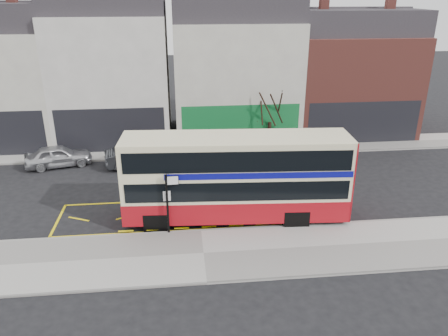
{
  "coord_description": "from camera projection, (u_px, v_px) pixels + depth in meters",
  "views": [
    {
      "loc": [
        -0.82,
        -18.22,
        10.63
      ],
      "look_at": [
        1.34,
        2.0,
        2.27
      ],
      "focal_mm": 35.0,
      "sensor_mm": 36.0,
      "label": 1
    }
  ],
  "objects": [
    {
      "name": "road_markings",
      "position": [
        199.0,
        213.0,
        22.35
      ],
      "size": [
        14.0,
        3.4,
        0.01
      ],
      "primitive_type": null,
      "color": "yellow",
      "rests_on": "ground"
    },
    {
      "name": "car_white",
      "position": [
        274.0,
        146.0,
        29.98
      ],
      "size": [
        4.37,
        2.23,
        1.22
      ],
      "primitive_type": "imported",
      "rotation": [
        0.0,
        0.0,
        1.44
      ],
      "color": "silver",
      "rests_on": "ground"
    },
    {
      "name": "street_tree_right",
      "position": [
        271.0,
        99.0,
        29.97
      ],
      "size": [
        2.47,
        2.47,
        5.34
      ],
      "color": "black",
      "rests_on": "ground"
    },
    {
      "name": "kerb",
      "position": [
        201.0,
        231.0,
        20.5
      ],
      "size": [
        40.0,
        0.15,
        0.15
      ],
      "primitive_type": "cube",
      "color": "gray",
      "rests_on": "ground"
    },
    {
      "name": "car_grey",
      "position": [
        141.0,
        155.0,
        28.07
      ],
      "size": [
        4.69,
        2.41,
        1.47
      ],
      "primitive_type": "imported",
      "rotation": [
        0.0,
        0.0,
        1.77
      ],
      "color": "#393C40",
      "rests_on": "ground"
    },
    {
      "name": "far_pavement",
      "position": [
        192.0,
        149.0,
        30.97
      ],
      "size": [
        50.0,
        3.0,
        0.15
      ],
      "primitive_type": "cube",
      "color": "#A5A29D",
      "rests_on": "ground"
    },
    {
      "name": "ground",
      "position": [
        201.0,
        229.0,
        20.88
      ],
      "size": [
        120.0,
        120.0,
        0.0
      ],
      "primitive_type": "plane",
      "color": "black",
      "rests_on": "ground"
    },
    {
      "name": "pavement",
      "position": [
        204.0,
        254.0,
        18.73
      ],
      "size": [
        40.0,
        4.0,
        0.15
      ],
      "primitive_type": "cube",
      "color": "#A5A29D",
      "rests_on": "ground"
    },
    {
      "name": "double_decker_bus",
      "position": [
        237.0,
        177.0,
        20.98
      ],
      "size": [
        10.9,
        3.16,
        4.3
      ],
      "rotation": [
        0.0,
        0.0,
        -0.06
      ],
      "color": "beige",
      "rests_on": "ground"
    },
    {
      "name": "bus_stop_post",
      "position": [
        168.0,
        198.0,
        19.66
      ],
      "size": [
        0.72,
        0.14,
        2.9
      ],
      "rotation": [
        0.0,
        0.0,
        0.06
      ],
      "color": "black",
      "rests_on": "pavement"
    },
    {
      "name": "terrace_left",
      "position": [
        113.0,
        67.0,
        32.1
      ],
      "size": [
        8.0,
        8.01,
        11.8
      ],
      "color": "silver",
      "rests_on": "ground"
    },
    {
      "name": "car_silver",
      "position": [
        58.0,
        156.0,
        28.01
      ],
      "size": [
        4.37,
        2.61,
        1.39
      ],
      "primitive_type": "imported",
      "rotation": [
        0.0,
        0.0,
        1.82
      ],
      "color": "silver",
      "rests_on": "ground"
    },
    {
      "name": "terrace_right",
      "position": [
        348.0,
        73.0,
        34.15
      ],
      "size": [
        9.0,
        8.01,
        10.3
      ],
      "color": "brown",
      "rests_on": "ground"
    },
    {
      "name": "terrace_far_left",
      "position": [
        1.0,
        76.0,
        31.5
      ],
      "size": [
        8.0,
        8.01,
        10.8
      ],
      "color": "beige",
      "rests_on": "ground"
    },
    {
      "name": "terrace_green_shop",
      "position": [
        234.0,
        68.0,
        33.08
      ],
      "size": [
        9.0,
        8.01,
        11.3
      ],
      "color": "beige",
      "rests_on": "ground"
    }
  ]
}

